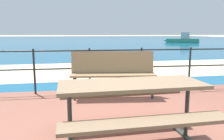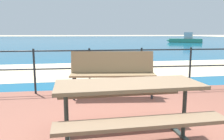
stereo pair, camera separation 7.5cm
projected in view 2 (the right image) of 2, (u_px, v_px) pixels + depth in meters
name	position (u px, v px, depth m)	size (l,w,h in m)	color
sea_water	(85.00, 40.00, 41.95)	(90.00, 90.00, 0.01)	#145B84
beach_strip	(102.00, 69.00, 8.49)	(54.00, 3.92, 0.01)	beige
picnic_table	(128.00, 97.00, 2.63)	(1.73, 1.42, 0.74)	#7A6047
park_bench	(113.00, 69.00, 4.64)	(1.74, 0.58, 0.93)	#8C704C
railing_fence	(116.00, 64.00, 5.07)	(5.94, 0.04, 0.98)	#1E2328
boat_near	(186.00, 40.00, 30.89)	(4.43, 3.25, 1.40)	#338466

